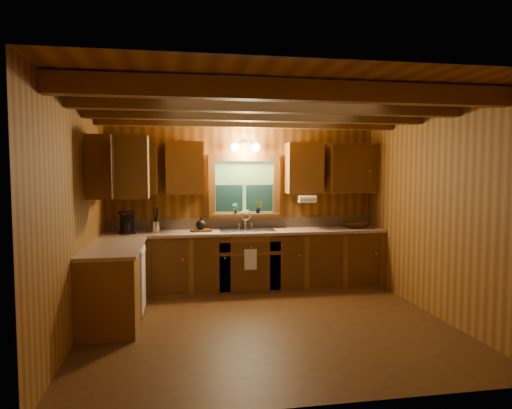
{
  "coord_description": "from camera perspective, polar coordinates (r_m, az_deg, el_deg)",
  "views": [
    {
      "loc": [
        -1.02,
        -5.09,
        1.78
      ],
      "look_at": [
        0.0,
        0.8,
        1.35
      ],
      "focal_mm": 31.63,
      "sensor_mm": 36.0,
      "label": 1
    }
  ],
  "objects": [
    {
      "name": "utensil_crock",
      "position": [
        6.78,
        -12.61,
        -2.68
      ],
      "size": [
        0.13,
        0.13,
        0.36
      ],
      "rotation": [
        0.0,
        0.0,
        0.38
      ],
      "color": "silver",
      "rests_on": "countertop"
    },
    {
      "name": "paper_towel_roll",
      "position": [
        6.91,
        6.51,
        0.68
      ],
      "size": [
        0.27,
        0.11,
        0.11
      ],
      "primitive_type": "cylinder",
      "rotation": [
        0.0,
        1.57,
        0.0
      ],
      "color": "white",
      "rests_on": "upper_cabinets"
    },
    {
      "name": "wall_sconce",
      "position": [
        6.92,
        -1.34,
        7.3
      ],
      "size": [
        0.45,
        0.21,
        0.17
      ],
      "color": "black",
      "rests_on": "room"
    },
    {
      "name": "countertop",
      "position": [
        6.46,
        -4.95,
        -3.91
      ],
      "size": [
        4.2,
        2.24,
        0.04
      ],
      "color": "tan",
      "rests_on": "base_cabinets"
    },
    {
      "name": "teakettle",
      "position": [
        6.76,
        -6.99,
        -2.55
      ],
      "size": [
        0.14,
        0.14,
        0.18
      ],
      "rotation": [
        0.0,
        0.0,
        -0.4
      ],
      "color": "black",
      "rests_on": "cutting_board"
    },
    {
      "name": "cutting_board",
      "position": [
        6.77,
        -6.98,
        -3.27
      ],
      "size": [
        0.32,
        0.25,
        0.03
      ],
      "primitive_type": "cube",
      "rotation": [
        0.0,
        0.0,
        0.13
      ],
      "color": "#4E2E10",
      "rests_on": "countertop"
    },
    {
      "name": "upper_cabinets",
      "position": [
        6.53,
        -5.84,
        4.62
      ],
      "size": [
        4.19,
        1.77,
        0.78
      ],
      "color": "brown",
      "rests_on": "room"
    },
    {
      "name": "dish_towel",
      "position": [
        6.55,
        -0.7,
        -6.97
      ],
      "size": [
        0.18,
        0.01,
        0.3
      ],
      "primitive_type": "cube",
      "color": "white",
      "rests_on": "base_cabinets"
    },
    {
      "name": "base_cabinets",
      "position": [
        6.53,
        -5.04,
        -7.83
      ],
      "size": [
        4.2,
        2.22,
        0.86
      ],
      "color": "brown",
      "rests_on": "ground"
    },
    {
      "name": "coffee_maker",
      "position": [
        6.71,
        -16.01,
        -2.22
      ],
      "size": [
        0.18,
        0.23,
        0.32
      ],
      "rotation": [
        0.0,
        0.0,
        0.41
      ],
      "color": "black",
      "rests_on": "countertop"
    },
    {
      "name": "window",
      "position": [
        7.03,
        -1.48,
        2.06
      ],
      "size": [
        1.12,
        0.08,
        1.0
      ],
      "color": "brown",
      "rests_on": "room"
    },
    {
      "name": "dishwasher_panel",
      "position": [
        5.94,
        -14.1,
        -9.14
      ],
      "size": [
        0.02,
        0.6,
        0.8
      ],
      "primitive_type": "cube",
      "color": "white",
      "rests_on": "base_cabinets"
    },
    {
      "name": "backsplash",
      "position": [
        7.09,
        -1.49,
        -2.37
      ],
      "size": [
        4.2,
        0.02,
        0.16
      ],
      "primitive_type": "cube",
      "color": "#9F836B",
      "rests_on": "room"
    },
    {
      "name": "room",
      "position": [
        5.21,
        1.5,
        -1.17
      ],
      "size": [
        4.2,
        4.2,
        4.2
      ],
      "color": "#4A2C12",
      "rests_on": "ground"
    },
    {
      "name": "window_sill",
      "position": [
        7.01,
        -1.42,
        -1.29
      ],
      "size": [
        1.06,
        0.14,
        0.04
      ],
      "primitive_type": "cube",
      "color": "brown",
      "rests_on": "room"
    },
    {
      "name": "wicker_basket",
      "position": [
        7.3,
        12.47,
        -2.53
      ],
      "size": [
        0.43,
        0.43,
        0.1
      ],
      "primitive_type": "imported",
      "rotation": [
        0.0,
        0.0,
        -0.1
      ],
      "color": "#48230C",
      "rests_on": "countertop"
    },
    {
      "name": "potted_plant_left",
      "position": [
        6.96,
        -2.64,
        -0.47
      ],
      "size": [
        0.1,
        0.07,
        0.17
      ],
      "primitive_type": "imported",
      "rotation": [
        0.0,
        0.0,
        -0.13
      ],
      "color": "#4E2E10",
      "rests_on": "window_sill"
    },
    {
      "name": "sink",
      "position": [
        6.83,
        -1.15,
        -3.67
      ],
      "size": [
        0.82,
        0.48,
        0.43
      ],
      "color": "silver",
      "rests_on": "countertop"
    },
    {
      "name": "potted_plant_right",
      "position": [
        7.02,
        0.32,
        -0.37
      ],
      "size": [
        0.12,
        0.11,
        0.18
      ],
      "primitive_type": "imported",
      "rotation": [
        0.0,
        0.0,
        -0.35
      ],
      "color": "#4E2E10",
      "rests_on": "window_sill"
    },
    {
      "name": "ceiling_beams",
      "position": [
        5.24,
        1.52,
        11.91
      ],
      "size": [
        4.2,
        2.54,
        0.18
      ],
      "color": "brown",
      "rests_on": "room"
    }
  ]
}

